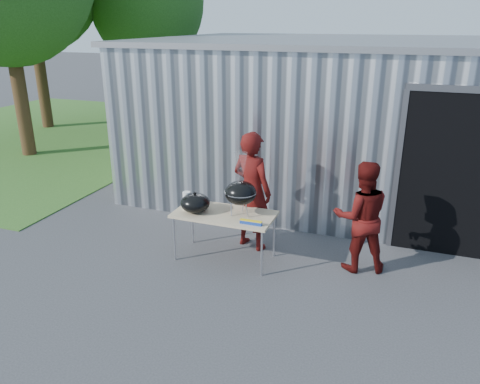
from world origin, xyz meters
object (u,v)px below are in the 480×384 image
at_px(kettle_grill, 241,188).
at_px(person_bystander, 361,217).
at_px(folding_table, 224,216).
at_px(person_cook, 252,191).

xyz_separation_m(kettle_grill, person_bystander, (1.70, 0.37, -0.34)).
distance_m(kettle_grill, person_bystander, 1.77).
height_order(folding_table, person_bystander, person_bystander).
distance_m(folding_table, person_cook, 0.64).
height_order(folding_table, kettle_grill, kettle_grill).
height_order(folding_table, person_cook, person_cook).
bearing_deg(person_cook, kettle_grill, 108.47).
bearing_deg(folding_table, kettle_grill, 6.81).
bearing_deg(folding_table, person_bystander, 11.55).
bearing_deg(person_cook, person_bystander, -166.26).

